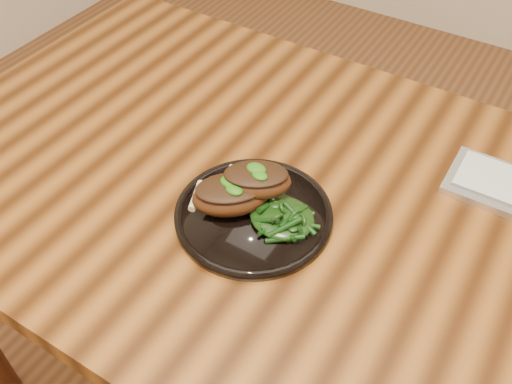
{
  "coord_description": "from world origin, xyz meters",
  "views": [
    {
      "loc": [
        0.16,
        -0.58,
        1.4
      ],
      "look_at": [
        -0.17,
        -0.06,
        0.78
      ],
      "focal_mm": 40.0,
      "sensor_mm": 36.0,
      "label": 1
    }
  ],
  "objects_px": {
    "desk": "(362,258)",
    "lamb_chop_front": "(230,194)",
    "greens_heap": "(282,215)",
    "plate": "(253,214)"
  },
  "relations": [
    {
      "from": "desk",
      "to": "lamb_chop_front",
      "type": "xyz_separation_m",
      "value": [
        -0.19,
        -0.09,
        0.12
      ]
    },
    {
      "from": "lamb_chop_front",
      "to": "greens_heap",
      "type": "relative_size",
      "value": 1.39
    },
    {
      "from": "desk",
      "to": "greens_heap",
      "type": "bearing_deg",
      "value": -145.19
    },
    {
      "from": "desk",
      "to": "lamb_chop_front",
      "type": "height_order",
      "value": "lamb_chop_front"
    },
    {
      "from": "plate",
      "to": "greens_heap",
      "type": "xyz_separation_m",
      "value": [
        0.05,
        0.0,
        0.02
      ]
    },
    {
      "from": "desk",
      "to": "greens_heap",
      "type": "relative_size",
      "value": 16.12
    },
    {
      "from": "plate",
      "to": "desk",
      "type": "bearing_deg",
      "value": 27.18
    },
    {
      "from": "desk",
      "to": "lamb_chop_front",
      "type": "bearing_deg",
      "value": -155.02
    },
    {
      "from": "desk",
      "to": "greens_heap",
      "type": "xyz_separation_m",
      "value": [
        -0.11,
        -0.08,
        0.11
      ]
    },
    {
      "from": "plate",
      "to": "lamb_chop_front",
      "type": "bearing_deg",
      "value": -165.81
    }
  ]
}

